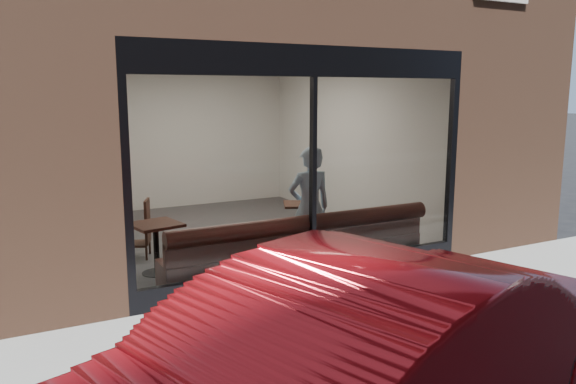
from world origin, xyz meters
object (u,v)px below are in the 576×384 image
banquette (298,260)px  person (309,208)px  cafe_table_left (155,225)px  cafe_chair_left (136,244)px  cafe_table_right (301,204)px  parked_car (408,352)px

banquette → person: size_ratio=2.19×
banquette → cafe_table_left: 2.11m
banquette → cafe_chair_left: 2.68m
cafe_table_right → banquette: bearing=-120.1°
banquette → person: bearing=38.0°
cafe_chair_left → cafe_table_left: bearing=117.1°
cafe_table_left → cafe_chair_left: (-0.08, 0.94, -0.50)m
person → cafe_chair_left: person is taller
banquette → person: person is taller
cafe_table_right → parked_car: 5.55m
cafe_table_left → cafe_table_right: bearing=7.2°
banquette → parked_car: 4.12m
banquette → parked_car: (-1.23, -3.89, 0.55)m
banquette → cafe_table_left: bearing=151.5°
banquette → person: (0.32, 0.25, 0.69)m
cafe_chair_left → banquette: bearing=156.5°
parked_car → cafe_table_left: bearing=-11.8°
banquette → cafe_chair_left: banquette is taller
banquette → cafe_table_left: size_ratio=6.19×
cafe_table_left → cafe_chair_left: cafe_table_left is taller
person → parked_car: (-1.55, -4.14, -0.14)m
cafe_table_left → cafe_chair_left: 1.06m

